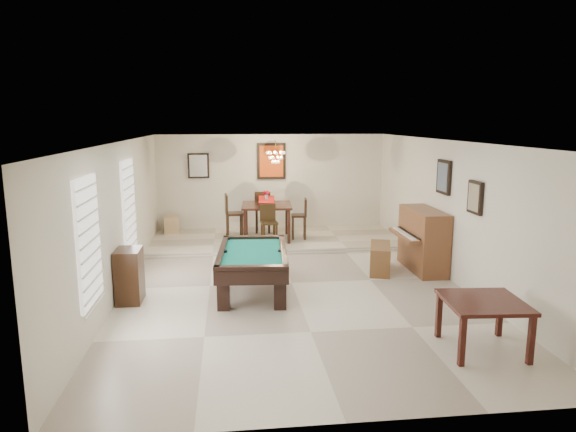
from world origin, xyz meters
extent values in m
cube|color=beige|center=(0.00, 0.00, -0.01)|extent=(6.00, 9.00, 0.02)
cube|color=silver|center=(0.00, 4.50, 1.30)|extent=(6.00, 0.04, 2.60)
cube|color=silver|center=(0.00, -4.50, 1.30)|extent=(6.00, 0.04, 2.60)
cube|color=silver|center=(-3.00, 0.00, 1.30)|extent=(0.04, 9.00, 2.60)
cube|color=silver|center=(3.00, 0.00, 1.30)|extent=(0.04, 9.00, 2.60)
cube|color=white|center=(0.00, 0.00, 2.60)|extent=(6.00, 9.00, 0.04)
cube|color=beige|center=(0.00, 3.25, 0.06)|extent=(6.00, 2.50, 0.12)
cube|color=white|center=(-2.97, -2.20, 1.40)|extent=(0.06, 1.00, 1.70)
cube|color=white|center=(-2.97, 0.60, 1.40)|extent=(0.06, 1.00, 1.70)
cube|color=brown|center=(1.83, 0.52, 0.27)|extent=(0.64, 1.05, 0.54)
cube|color=black|center=(-2.78, -0.66, 0.44)|extent=(0.40, 0.59, 0.89)
cube|color=tan|center=(-2.62, 4.11, 0.33)|extent=(0.43, 0.51, 0.42)
cube|color=#D84C14|center=(0.00, 4.46, 1.90)|extent=(0.75, 0.06, 0.95)
cube|color=white|center=(-1.90, 4.46, 1.80)|extent=(0.55, 0.06, 0.65)
cube|color=slate|center=(2.96, 0.30, 1.90)|extent=(0.06, 0.55, 0.65)
cube|color=gray|center=(2.96, -1.00, 1.70)|extent=(0.06, 0.45, 0.55)
camera|label=1|loc=(-1.10, -9.04, 2.97)|focal=32.00mm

